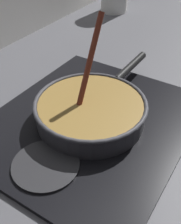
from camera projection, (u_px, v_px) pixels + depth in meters
name	position (u px, v px, depth m)	size (l,w,h in m)	color
hob_plate	(90.00, 122.00, 0.74)	(0.56, 0.48, 0.01)	black
burner_ring	(90.00, 119.00, 0.73)	(0.20, 0.20, 0.01)	#592D0C
spare_burner	(46.00, 165.00, 0.61)	(0.15, 0.15, 0.01)	#262628
cooking_pan	(91.00, 110.00, 0.72)	(0.46, 0.29, 0.26)	#38383D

